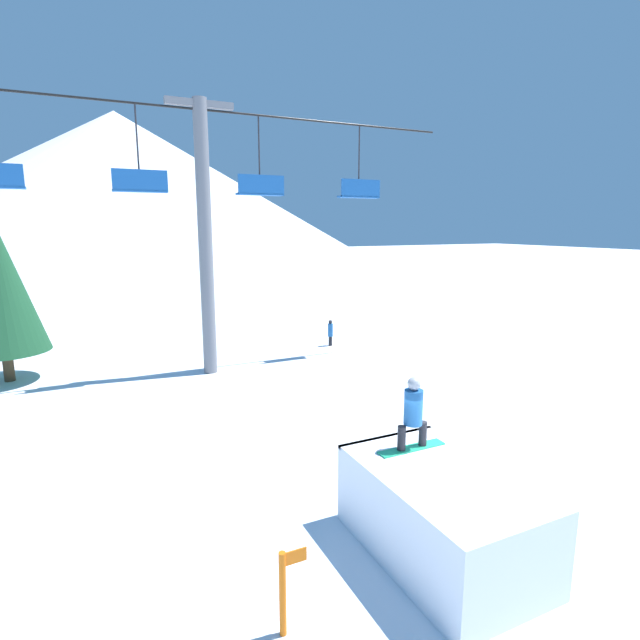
{
  "coord_description": "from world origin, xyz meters",
  "views": [
    {
      "loc": [
        -6.21,
        -6.25,
        5.59
      ],
      "look_at": [
        -1.02,
        4.52,
        3.31
      ],
      "focal_mm": 28.0,
      "sensor_mm": 36.0,
      "label": 1
    }
  ],
  "objects": [
    {
      "name": "trail_marker",
      "position": [
        -4.05,
        -0.64,
        0.69
      ],
      "size": [
        0.41,
        0.1,
        1.27
      ],
      "color": "orange",
      "rests_on": "ground_plane"
    },
    {
      "name": "snowboarder",
      "position": [
        -0.93,
        0.78,
        2.21
      ],
      "size": [
        1.36,
        0.34,
        1.39
      ],
      "color": "#1E9E6B",
      "rests_on": "snow_ramp"
    },
    {
      "name": "ground_plane",
      "position": [
        0.0,
        0.0,
        0.0
      ],
      "size": [
        220.0,
        220.0,
        0.0
      ],
      "primitive_type": "plane",
      "color": "white"
    },
    {
      "name": "snow_ramp",
      "position": [
        -1.02,
        -0.22,
        0.76
      ],
      "size": [
        2.13,
        3.48,
        1.51
      ],
      "color": "white",
      "rests_on": "ground_plane"
    },
    {
      "name": "distant_skier",
      "position": [
        4.15,
        14.13,
        0.67
      ],
      "size": [
        0.24,
        0.24,
        1.23
      ],
      "color": "black",
      "rests_on": "ground_plane"
    },
    {
      "name": "chairlift",
      "position": [
        -1.96,
        12.28,
        5.74
      ],
      "size": [
        20.3,
        0.51,
        9.98
      ],
      "color": "slate",
      "rests_on": "ground_plane"
    },
    {
      "name": "mountain_ridge",
      "position": [
        0.0,
        75.78,
        10.95
      ],
      "size": [
        76.92,
        76.92,
        21.89
      ],
      "color": "silver",
      "rests_on": "ground_plane"
    }
  ]
}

